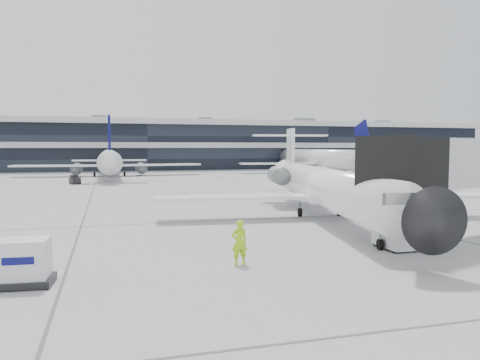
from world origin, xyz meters
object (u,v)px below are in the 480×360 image
object	(u,v)px
ramp_worker	(239,242)
baggage_tug	(394,236)
cargo_uld	(23,263)
regional_jet	(324,186)

from	to	relation	value
ramp_worker	baggage_tug	bearing A→B (deg)	-176.39
cargo_uld	baggage_tug	bearing A→B (deg)	11.11
regional_jet	cargo_uld	bearing A→B (deg)	-136.05
ramp_worker	cargo_uld	size ratio (longest dim) A/B	0.90
regional_jet	cargo_uld	size ratio (longest dim) A/B	13.55
regional_jet	baggage_tug	size ratio (longest dim) A/B	13.42
regional_jet	baggage_tug	distance (m)	10.07
regional_jet	cargo_uld	xyz separation A→B (m)	(-17.62, -11.64, -1.48)
cargo_uld	ramp_worker	bearing A→B (deg)	10.45
ramp_worker	baggage_tug	xyz separation A→B (m)	(8.24, 0.97, -0.34)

